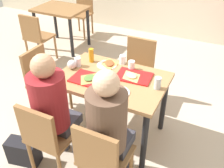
{
  "coord_description": "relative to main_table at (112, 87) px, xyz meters",
  "views": [
    {
      "loc": [
        0.97,
        -1.97,
        2.16
      ],
      "look_at": [
        0.0,
        0.0,
        0.69
      ],
      "focal_mm": 40.5,
      "sensor_mm": 36.0,
      "label": 1
    }
  ],
  "objects": [
    {
      "name": "ground_plane",
      "position": [
        0.0,
        0.0,
        -0.67
      ],
      "size": [
        10.0,
        10.0,
        0.02
      ],
      "primitive_type": "cube",
      "color": "#B7A893"
    },
    {
      "name": "main_table",
      "position": [
        0.0,
        0.0,
        0.0
      ],
      "size": [
        1.12,
        0.76,
        0.77
      ],
      "color": "#9E7247",
      "rests_on": "ground_plane"
    },
    {
      "name": "chair_near_left",
      "position": [
        -0.28,
        -0.77,
        -0.15
      ],
      "size": [
        0.4,
        0.4,
        0.87
      ],
      "color": "olive",
      "rests_on": "ground_plane"
    },
    {
      "name": "chair_near_right",
      "position": [
        0.28,
        -0.77,
        -0.15
      ],
      "size": [
        0.4,
        0.4,
        0.87
      ],
      "color": "olive",
      "rests_on": "ground_plane"
    },
    {
      "name": "chair_far_side",
      "position": [
        0.0,
        0.77,
        -0.15
      ],
      "size": [
        0.4,
        0.4,
        0.87
      ],
      "color": "olive",
      "rests_on": "ground_plane"
    },
    {
      "name": "chair_left_end",
      "position": [
        -0.94,
        0.0,
        -0.15
      ],
      "size": [
        0.4,
        0.4,
        0.87
      ],
      "color": "olive",
      "rests_on": "ground_plane"
    },
    {
      "name": "person_in_red",
      "position": [
        -0.28,
        -0.63,
        0.1
      ],
      "size": [
        0.32,
        0.42,
        1.28
      ],
      "color": "#383842",
      "rests_on": "ground_plane"
    },
    {
      "name": "person_in_brown_jacket",
      "position": [
        0.28,
        -0.63,
        0.1
      ],
      "size": [
        0.32,
        0.42,
        1.28
      ],
      "color": "#383842",
      "rests_on": "ground_plane"
    },
    {
      "name": "tray_red_near",
      "position": [
        -0.2,
        -0.13,
        0.12
      ],
      "size": [
        0.36,
        0.26,
        0.02
      ],
      "primitive_type": "cube",
      "rotation": [
        0.0,
        0.0,
        0.01
      ],
      "color": "red",
      "rests_on": "main_table"
    },
    {
      "name": "tray_red_far",
      "position": [
        0.2,
        0.11,
        0.12
      ],
      "size": [
        0.38,
        0.29,
        0.02
      ],
      "primitive_type": "cube",
      "rotation": [
        0.0,
        0.0,
        0.08
      ],
      "color": "red",
      "rests_on": "main_table"
    },
    {
      "name": "paper_plate_center",
      "position": [
        -0.17,
        0.21,
        0.11
      ],
      "size": [
        0.22,
        0.22,
        0.01
      ],
      "primitive_type": "cylinder",
      "color": "white",
      "rests_on": "main_table"
    },
    {
      "name": "paper_plate_near_edge",
      "position": [
        0.17,
        -0.21,
        0.11
      ],
      "size": [
        0.22,
        0.22,
        0.01
      ],
      "primitive_type": "cylinder",
      "color": "white",
      "rests_on": "main_table"
    },
    {
      "name": "pizza_slice_a",
      "position": [
        -0.18,
        -0.14,
        0.14
      ],
      "size": [
        0.18,
        0.22,
        0.02
      ],
      "color": "#C68C47",
      "rests_on": "tray_red_near"
    },
    {
      "name": "pizza_slice_b",
      "position": [
        0.18,
        0.09,
        0.14
      ],
      "size": [
        0.24,
        0.23,
        0.02
      ],
      "color": "#DBAD60",
      "rests_on": "tray_red_far"
    },
    {
      "name": "pizza_slice_c",
      "position": [
        -0.15,
        0.23,
        0.13
      ],
      "size": [
        0.22,
        0.25,
        0.02
      ],
      "color": "#C68C47",
      "rests_on": "paper_plate_center"
    },
    {
      "name": "plastic_cup_a",
      "position": [
        -0.03,
        0.32,
        0.16
      ],
      "size": [
        0.07,
        0.07,
        0.1
      ],
      "primitive_type": "cylinder",
      "color": "white",
      "rests_on": "main_table"
    },
    {
      "name": "plastic_cup_b",
      "position": [
        0.03,
        -0.32,
        0.16
      ],
      "size": [
        0.07,
        0.07,
        0.1
      ],
      "primitive_type": "cylinder",
      "color": "white",
      "rests_on": "main_table"
    },
    {
      "name": "plastic_cup_c",
      "position": [
        -0.45,
        0.06,
        0.16
      ],
      "size": [
        0.07,
        0.07,
        0.1
      ],
      "primitive_type": "cylinder",
      "color": "white",
      "rests_on": "main_table"
    },
    {
      "name": "plastic_cup_d",
      "position": [
        0.11,
        0.25,
        0.16
      ],
      "size": [
        0.07,
        0.07,
        0.1
      ],
      "primitive_type": "cylinder",
      "color": "white",
      "rests_on": "main_table"
    },
    {
      "name": "soda_can",
      "position": [
        0.47,
        0.02,
        0.17
      ],
      "size": [
        0.07,
        0.07,
        0.12
      ],
      "primitive_type": "cylinder",
      "color": "#B7BCC6",
      "rests_on": "main_table"
    },
    {
      "name": "condiment_bottle",
      "position": [
        -0.36,
        0.21,
        0.19
      ],
      "size": [
        0.06,
        0.06,
        0.16
      ],
      "primitive_type": "cylinder",
      "color": "orange",
      "rests_on": "main_table"
    },
    {
      "name": "foil_bundle",
      "position": [
        -0.47,
        -0.02,
        0.16
      ],
      "size": [
        0.1,
        0.1,
        0.1
      ],
      "primitive_type": "sphere",
      "color": "silver",
      "rests_on": "main_table"
    },
    {
      "name": "handbag",
      "position": [
        -0.63,
        -0.78,
        -0.52
      ],
      "size": [
        0.35,
        0.22,
        0.28
      ],
      "primitive_type": "cube",
      "rotation": [
        0.0,
        0.0,
        0.22
      ],
      "color": "black",
      "rests_on": "ground_plane"
    },
    {
      "name": "background_table",
      "position": [
        -1.89,
        1.73,
        -0.02
      ],
      "size": [
        0.9,
        0.7,
        0.77
      ],
      "color": "olive",
      "rests_on": "ground_plane"
    },
    {
      "name": "background_chair_near",
      "position": [
        -1.89,
        1.0,
        -0.15
      ],
      "size": [
        0.4,
        0.4,
        0.87
      ],
      "color": "olive",
      "rests_on": "ground_plane"
    },
    {
      "name": "background_chair_far",
      "position": [
        -1.89,
        2.46,
        -0.15
      ],
      "size": [
        0.4,
        0.4,
        0.87
      ],
      "color": "olive",
      "rests_on": "ground_plane"
    }
  ]
}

